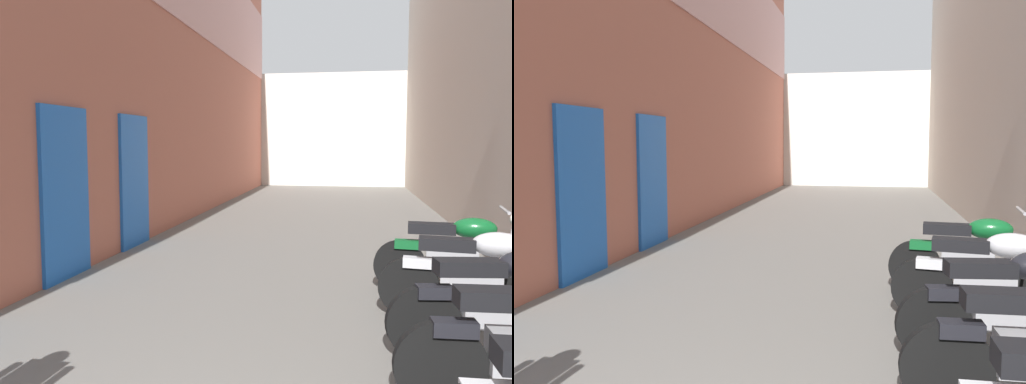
# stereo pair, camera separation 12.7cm
# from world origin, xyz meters

# --- Properties ---
(ground_plane) EXTENTS (36.95, 36.95, 0.00)m
(ground_plane) POSITION_xyz_m (0.00, 8.48, 0.00)
(ground_plane) COLOR #66635E
(building_left) EXTENTS (0.45, 20.95, 7.71)m
(building_left) POSITION_xyz_m (-3.07, 10.42, 3.88)
(building_left) COLOR #B76651
(building_left) RESTS_ON ground
(building_right) EXTENTS (0.45, 20.95, 7.14)m
(building_right) POSITION_xyz_m (3.07, 10.47, 3.57)
(building_right) COLOR beige
(building_right) RESTS_ON ground
(building_far_end) EXTENTS (8.75, 2.00, 4.54)m
(building_far_end) POSITION_xyz_m (0.00, 21.95, 2.27)
(building_far_end) COLOR beige
(building_far_end) RESTS_ON ground
(motorcycle_fourth) EXTENTS (1.84, 0.58, 1.04)m
(motorcycle_fourth) POSITION_xyz_m (1.93, 3.80, 0.50)
(motorcycle_fourth) COLOR black
(motorcycle_fourth) RESTS_ON ground
(motorcycle_fifth) EXTENTS (1.84, 0.58, 1.04)m
(motorcycle_fifth) POSITION_xyz_m (1.93, 4.70, 0.50)
(motorcycle_fifth) COLOR black
(motorcycle_fifth) RESTS_ON ground
(motorcycle_sixth) EXTENTS (1.85, 0.58, 1.04)m
(motorcycle_sixth) POSITION_xyz_m (1.93, 5.68, 0.50)
(motorcycle_sixth) COLOR black
(motorcycle_sixth) RESTS_ON ground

